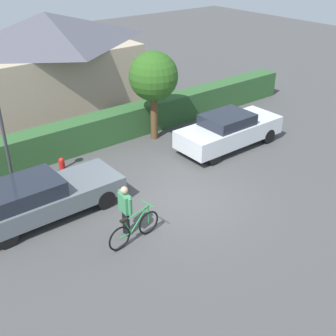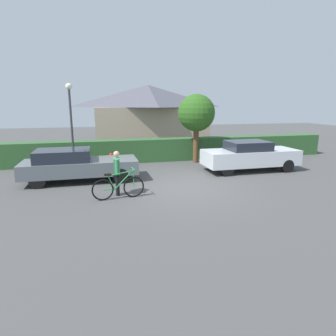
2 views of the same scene
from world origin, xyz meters
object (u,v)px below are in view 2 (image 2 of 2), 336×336
(person_rider, at_px, (117,170))
(street_lamp, at_px, (71,115))
(parked_car_far, at_px, (250,155))
(fire_hydrant, at_px, (111,161))
(tree_kerbside, at_px, (196,114))
(parked_car_near, at_px, (77,164))
(bicycle, at_px, (119,187))

(person_rider, relative_size, street_lamp, 0.39)
(parked_car_far, distance_m, street_lamp, 8.33)
(fire_hydrant, bearing_deg, person_rider, -90.03)
(tree_kerbside, bearing_deg, person_rider, -133.62)
(parked_car_near, bearing_deg, tree_kerbside, 22.59)
(person_rider, bearing_deg, tree_kerbside, 46.38)
(street_lamp, distance_m, fire_hydrant, 2.73)
(parked_car_near, height_order, fire_hydrant, parked_car_near)
(parked_car_far, relative_size, person_rider, 2.86)
(parked_car_far, relative_size, bicycle, 2.54)
(tree_kerbside, height_order, fire_hydrant, tree_kerbside)
(street_lamp, bearing_deg, fire_hydrant, -1.71)
(parked_car_far, bearing_deg, street_lamp, 167.68)
(street_lamp, bearing_deg, bicycle, -69.06)
(bicycle, distance_m, fire_hydrant, 4.32)
(parked_car_far, distance_m, bicycle, 6.80)
(parked_car_near, distance_m, bicycle, 3.03)
(parked_car_near, xyz_separation_m, bicycle, (1.45, -2.64, -0.30))
(tree_kerbside, xyz_separation_m, fire_hydrant, (-4.47, -0.78, -2.16))
(person_rider, bearing_deg, bicycle, -89.73)
(parked_car_near, distance_m, fire_hydrant, 2.24)
(parked_car_near, xyz_separation_m, parked_car_far, (7.71, -0.00, 0.03))
(parked_car_far, distance_m, tree_kerbside, 3.56)
(tree_kerbside, bearing_deg, bicycle, -131.21)
(person_rider, distance_m, fire_hydrant, 3.94)
(parked_car_far, relative_size, tree_kerbside, 1.23)
(street_lamp, bearing_deg, person_rider, -67.13)
(parked_car_far, distance_m, person_rider, 6.65)
(street_lamp, bearing_deg, tree_kerbside, 6.79)
(tree_kerbside, bearing_deg, street_lamp, -173.21)
(parked_car_near, relative_size, bicycle, 2.60)
(street_lamp, distance_m, tree_kerbside, 6.19)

